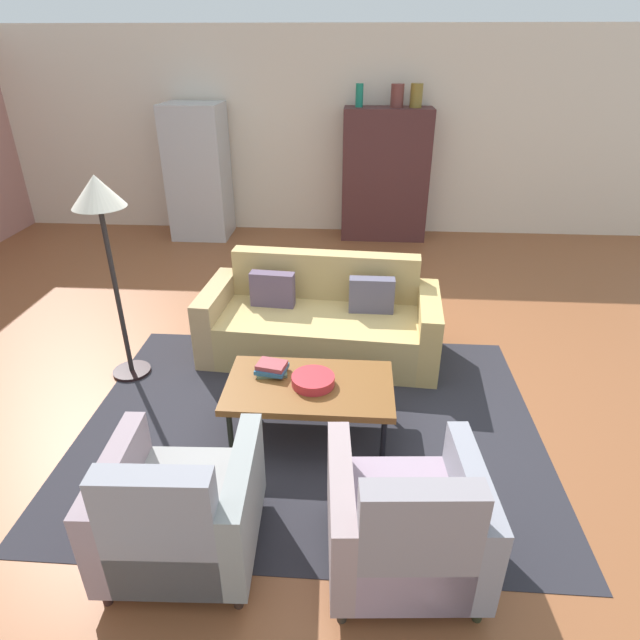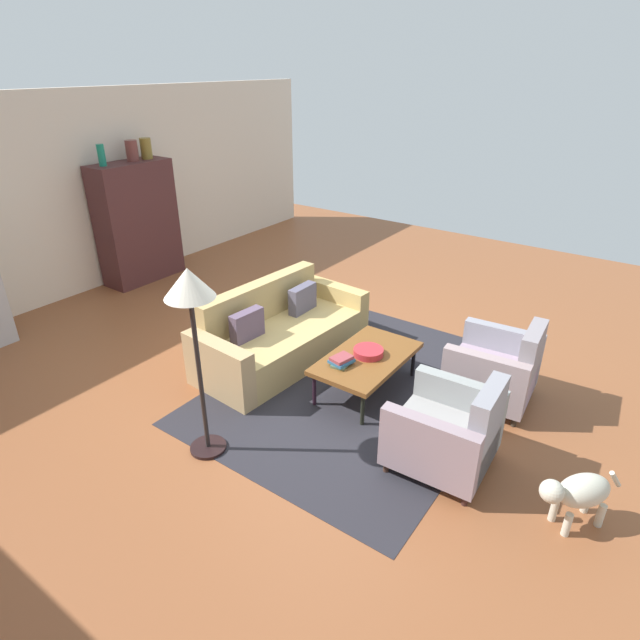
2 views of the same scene
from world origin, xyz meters
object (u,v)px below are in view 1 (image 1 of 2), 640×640
object	(u,v)px
coffee_table	(309,388)
book_stack	(272,368)
fruit_bowl	(313,380)
refrigerator	(199,172)
floor_lamp	(101,212)
armchair_right	(406,527)
vase_round	(397,96)
cabinet	(385,175)
vase_tall	(359,95)
couch	(321,321)
vase_small	(416,95)
armchair_left	(179,514)

from	to	relation	value
coffee_table	book_stack	xyz separation A→B (m)	(-0.29, 0.12, 0.08)
fruit_bowl	refrigerator	world-z (taller)	refrigerator
fruit_bowl	floor_lamp	size ratio (longest dim) A/B	0.18
armchair_right	refrigerator	size ratio (longest dim) A/B	0.48
vase_round	fruit_bowl	bearing A→B (deg)	-99.62
cabinet	floor_lamp	world-z (taller)	cabinet
fruit_bowl	floor_lamp	bearing A→B (deg)	158.27
coffee_table	vase_tall	xyz separation A→B (m)	(0.29, 4.51, 1.58)
couch	vase_small	size ratio (longest dim) A/B	7.26
fruit_bowl	vase_small	world-z (taller)	vase_small
armchair_right	cabinet	xyz separation A→B (m)	(0.09, 5.68, 0.56)
book_stack	refrigerator	world-z (taller)	refrigerator
couch	floor_lamp	xyz separation A→B (m)	(-1.63, -0.53, 1.16)
fruit_bowl	refrigerator	distance (m)	4.86
armchair_right	vase_small	distance (m)	5.91
armchair_left	vase_tall	bearing A→B (deg)	78.59
couch	vase_round	bearing A→B (deg)	-99.27
book_stack	cabinet	world-z (taller)	cabinet
vase_tall	refrigerator	xyz separation A→B (m)	(-2.26, -0.10, -1.02)
coffee_table	couch	bearing A→B (deg)	89.71
armchair_right	vase_tall	xyz separation A→B (m)	(-0.31, 5.67, 1.60)
cabinet	refrigerator	size ratio (longest dim) A/B	0.97
refrigerator	floor_lamp	bearing A→B (deg)	-84.80
fruit_bowl	book_stack	world-z (taller)	book_stack
refrigerator	floor_lamp	size ratio (longest dim) A/B	1.08
armchair_right	coffee_table	bearing A→B (deg)	113.19
refrigerator	armchair_left	bearing A→B (deg)	-76.20
couch	coffee_table	xyz separation A→B (m)	(-0.01, -1.19, 0.08)
armchair_left	cabinet	distance (m)	5.85
vase_round	vase_small	xyz separation A→B (m)	(0.25, 0.00, 0.00)
fruit_bowl	refrigerator	bearing A→B (deg)	114.33
cabinet	vase_small	distance (m)	1.11
armchair_right	vase_tall	size ratio (longest dim) A/B	3.00
book_stack	cabinet	distance (m)	4.52
coffee_table	vase_round	xyz separation A→B (m)	(0.79, 4.51, 1.58)
couch	vase_small	xyz separation A→B (m)	(1.03, 3.32, 1.66)
couch	vase_small	world-z (taller)	vase_small
couch	vase_round	distance (m)	3.79
refrigerator	floor_lamp	world-z (taller)	refrigerator
vase_small	cabinet	bearing A→B (deg)	179.23
book_stack	floor_lamp	world-z (taller)	floor_lamp
armchair_right	cabinet	size ratio (longest dim) A/B	0.49
armchair_right	cabinet	distance (m)	5.71
couch	book_stack	world-z (taller)	couch
couch	fruit_bowl	world-z (taller)	couch
cabinet	vase_tall	world-z (taller)	vase_tall
refrigerator	floor_lamp	distance (m)	3.80
fruit_bowl	vase_round	size ratio (longest dim) A/B	1.06
fruit_bowl	coffee_table	bearing A→B (deg)	-180.00
armchair_right	floor_lamp	xyz separation A→B (m)	(-2.23, 1.82, 1.10)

